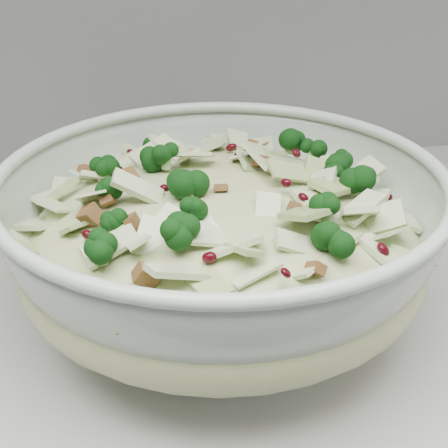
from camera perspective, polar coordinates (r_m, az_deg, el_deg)
The scene contains 2 objects.
mixing_bowl at distance 0.54m, azimuth -0.22°, elevation -1.92°, with size 0.48×0.48×0.15m.
salad at distance 0.52m, azimuth -0.23°, elevation 0.36°, with size 0.45×0.45×0.15m.
Camera 1 is at (0.51, 1.14, 1.24)m, focal length 50.00 mm.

